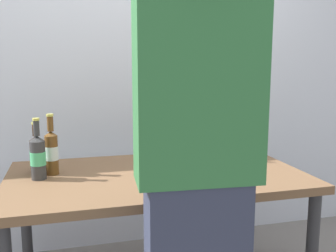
{
  "coord_description": "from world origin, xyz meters",
  "views": [
    {
      "loc": [
        -0.44,
        -1.9,
        1.32
      ],
      "look_at": [
        0.06,
        0.0,
        0.99
      ],
      "focal_mm": 40.49,
      "sensor_mm": 36.0,
      "label": 1
    }
  ],
  "objects_px": {
    "beer_bottle_amber": "(37,153)",
    "beer_bottle_green": "(52,151)",
    "beer_bottle_dark": "(38,156)",
    "person_figure": "(197,171)",
    "laptop": "(207,154)"
  },
  "relations": [
    {
      "from": "beer_bottle_amber",
      "to": "beer_bottle_green",
      "type": "xyz_separation_m",
      "value": [
        0.08,
        -0.06,
        0.02
      ]
    },
    {
      "from": "laptop",
      "to": "person_figure",
      "type": "bearing_deg",
      "value": -113.27
    },
    {
      "from": "beer_bottle_amber",
      "to": "beer_bottle_green",
      "type": "distance_m",
      "value": 0.1
    },
    {
      "from": "beer_bottle_amber",
      "to": "beer_bottle_dark",
      "type": "height_order",
      "value": "beer_bottle_dark"
    },
    {
      "from": "beer_bottle_green",
      "to": "person_figure",
      "type": "bearing_deg",
      "value": -53.83
    },
    {
      "from": "beer_bottle_green",
      "to": "person_figure",
      "type": "distance_m",
      "value": 0.92
    },
    {
      "from": "beer_bottle_amber",
      "to": "beer_bottle_green",
      "type": "height_order",
      "value": "beer_bottle_green"
    },
    {
      "from": "beer_bottle_amber",
      "to": "beer_bottle_dark",
      "type": "relative_size",
      "value": 0.88
    },
    {
      "from": "person_figure",
      "to": "beer_bottle_amber",
      "type": "bearing_deg",
      "value": 127.76
    },
    {
      "from": "beer_bottle_green",
      "to": "laptop",
      "type": "bearing_deg",
      "value": 0.23
    },
    {
      "from": "beer_bottle_amber",
      "to": "beer_bottle_green",
      "type": "bearing_deg",
      "value": -37.0
    },
    {
      "from": "beer_bottle_green",
      "to": "person_figure",
      "type": "height_order",
      "value": "person_figure"
    },
    {
      "from": "beer_bottle_amber",
      "to": "person_figure",
      "type": "xyz_separation_m",
      "value": [
        0.62,
        -0.8,
        0.08
      ]
    },
    {
      "from": "laptop",
      "to": "beer_bottle_dark",
      "type": "relative_size",
      "value": 1.33
    },
    {
      "from": "beer_bottle_green",
      "to": "beer_bottle_dark",
      "type": "bearing_deg",
      "value": -131.98
    }
  ]
}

